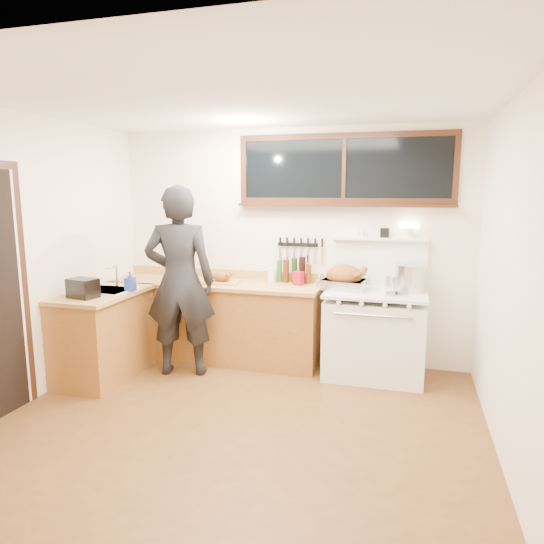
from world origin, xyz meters
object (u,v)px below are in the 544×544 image
(vintage_stove, at_px, (375,332))
(roast_turkey, at_px, (344,279))
(man, at_px, (180,281))
(cutting_board, at_px, (222,278))

(vintage_stove, height_order, roast_turkey, vintage_stove)
(vintage_stove, distance_m, man, 2.09)
(vintage_stove, xyz_separation_m, roast_turkey, (-0.34, 0.05, 0.54))
(man, relative_size, roast_turkey, 3.69)
(cutting_board, bearing_deg, man, -120.15)
(cutting_board, bearing_deg, roast_turkey, 2.45)
(cutting_board, height_order, roast_turkey, roast_turkey)
(man, height_order, cutting_board, man)
(man, height_order, roast_turkey, man)
(roast_turkey, bearing_deg, cutting_board, -177.55)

